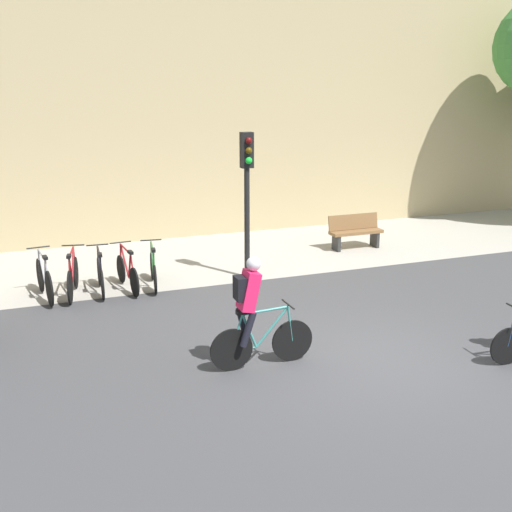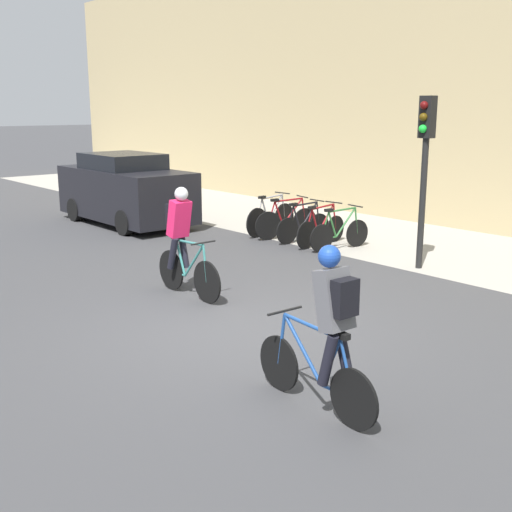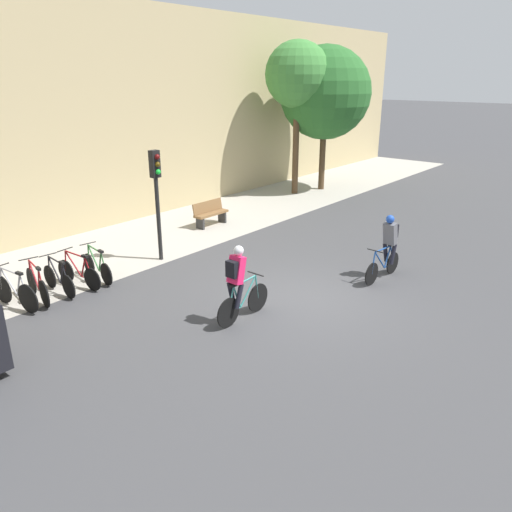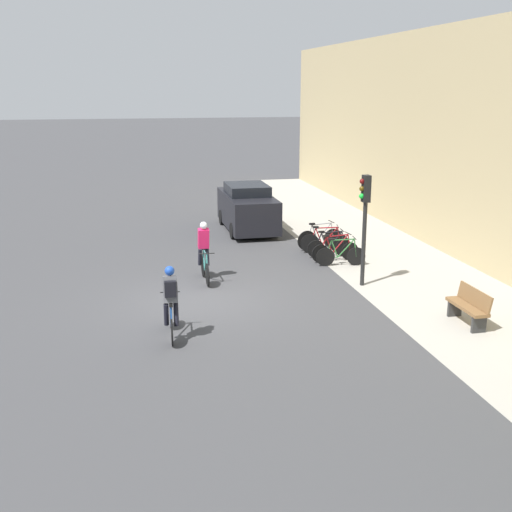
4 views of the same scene
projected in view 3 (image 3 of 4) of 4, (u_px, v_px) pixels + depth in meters
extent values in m
plane|color=#3D3D3F|center=(303.00, 298.00, 12.30)|extent=(200.00, 200.00, 0.00)
cube|color=#A39E93|center=(133.00, 243.00, 16.34)|extent=(44.00, 4.50, 0.01)
cube|color=tan|center=(75.00, 119.00, 16.56)|extent=(44.00, 0.60, 7.65)
cylinder|color=black|center=(258.00, 298.00, 11.52)|extent=(0.68, 0.04, 0.68)
cylinder|color=black|center=(228.00, 313.00, 10.79)|extent=(0.68, 0.04, 0.68)
cylinder|color=teal|center=(248.00, 291.00, 11.17)|extent=(0.56, 0.04, 0.62)
cylinder|color=teal|center=(237.00, 297.00, 10.91)|extent=(0.26, 0.04, 0.58)
cylinder|color=teal|center=(245.00, 281.00, 11.00)|extent=(0.75, 0.04, 0.07)
cylinder|color=teal|center=(235.00, 310.00, 10.94)|extent=(0.41, 0.03, 0.05)
cylinder|color=teal|center=(231.00, 300.00, 10.76)|extent=(0.21, 0.03, 0.56)
cylinder|color=teal|center=(257.00, 287.00, 11.39)|extent=(0.12, 0.04, 0.58)
cylinder|color=black|center=(256.00, 274.00, 11.25)|extent=(0.03, 0.46, 0.03)
cube|color=black|center=(233.00, 285.00, 10.72)|extent=(0.20, 0.08, 0.06)
cube|color=#EA1E56|center=(236.00, 270.00, 10.68)|extent=(0.32, 0.32, 0.63)
sphere|color=silver|center=(239.00, 251.00, 10.59)|extent=(0.22, 0.22, 0.22)
cylinder|color=black|center=(239.00, 296.00, 10.77)|extent=(0.27, 0.11, 0.56)
cylinder|color=black|center=(231.00, 294.00, 10.90)|extent=(0.24, 0.11, 0.56)
cube|color=black|center=(232.00, 269.00, 10.56)|extent=(0.14, 0.26, 0.36)
cylinder|color=black|center=(372.00, 274.00, 12.98)|extent=(0.61, 0.07, 0.61)
cylinder|color=black|center=(393.00, 263.00, 13.75)|extent=(0.61, 0.07, 0.61)
cylinder|color=#1E478C|center=(380.00, 260.00, 13.14)|extent=(0.61, 0.07, 0.62)
cylinder|color=#1E478C|center=(388.00, 257.00, 13.43)|extent=(0.28, 0.06, 0.58)
cylinder|color=#1E478C|center=(383.00, 249.00, 13.13)|extent=(0.83, 0.09, 0.07)
cylinder|color=#1E478C|center=(389.00, 265.00, 13.60)|extent=(0.45, 0.06, 0.05)
cylinder|color=#1E478C|center=(392.00, 254.00, 13.59)|extent=(0.23, 0.04, 0.56)
cylinder|color=#1E478C|center=(373.00, 263.00, 12.91)|extent=(0.13, 0.04, 0.59)
cylinder|color=black|center=(375.00, 251.00, 12.83)|extent=(0.05, 0.46, 0.03)
cube|color=black|center=(391.00, 244.00, 13.41)|extent=(0.20, 0.09, 0.06)
cube|color=#5B5B60|center=(390.00, 233.00, 13.23)|extent=(0.34, 0.34, 0.63)
sphere|color=#1E47AD|center=(390.00, 219.00, 13.03)|extent=(0.23, 0.23, 0.22)
cylinder|color=black|center=(386.00, 252.00, 13.53)|extent=(0.28, 0.12, 0.56)
cylinder|color=black|center=(393.00, 254.00, 13.39)|extent=(0.25, 0.12, 0.56)
cube|color=black|center=(393.00, 231.00, 13.31)|extent=(0.15, 0.27, 0.36)
cylinder|color=black|center=(2.00, 289.00, 11.94)|extent=(0.12, 0.71, 0.71)
cylinder|color=black|center=(28.00, 299.00, 11.43)|extent=(0.12, 0.71, 0.71)
cylinder|color=#99999E|center=(9.00, 281.00, 11.67)|extent=(0.11, 0.56, 0.62)
cylinder|color=#99999E|center=(19.00, 285.00, 11.48)|extent=(0.07, 0.26, 0.58)
cylinder|color=#99999E|center=(10.00, 271.00, 11.51)|extent=(0.13, 0.75, 0.07)
cylinder|color=#99999E|center=(23.00, 297.00, 11.53)|extent=(0.08, 0.41, 0.05)
cylinder|color=#99999E|center=(24.00, 287.00, 11.38)|extent=(0.06, 0.21, 0.56)
cylinder|color=#99999E|center=(1.00, 278.00, 11.82)|extent=(0.05, 0.12, 0.58)
cylinder|color=black|center=(0.00, 266.00, 11.68)|extent=(0.46, 0.09, 0.03)
cube|color=black|center=(19.00, 273.00, 11.32)|extent=(0.10, 0.21, 0.06)
cylinder|color=black|center=(31.00, 281.00, 12.46)|extent=(0.17, 0.67, 0.67)
cylinder|color=black|center=(44.00, 294.00, 11.72)|extent=(0.17, 0.67, 0.67)
cylinder|color=maroon|center=(34.00, 275.00, 12.11)|extent=(0.15, 0.56, 0.62)
cylinder|color=maroon|center=(39.00, 280.00, 11.84)|extent=(0.09, 0.27, 0.58)
cylinder|color=maroon|center=(33.00, 265.00, 11.93)|extent=(0.19, 0.75, 0.07)
cylinder|color=maroon|center=(42.00, 292.00, 11.87)|extent=(0.11, 0.41, 0.05)
cylinder|color=maroon|center=(41.00, 282.00, 11.69)|extent=(0.07, 0.22, 0.56)
cylinder|color=maroon|center=(30.00, 271.00, 12.34)|extent=(0.06, 0.12, 0.59)
cylinder|color=black|center=(28.00, 259.00, 12.19)|extent=(0.46, 0.12, 0.03)
cube|color=black|center=(38.00, 269.00, 11.65)|extent=(0.12, 0.21, 0.06)
cylinder|color=black|center=(50.00, 277.00, 12.82)|extent=(0.07, 0.61, 0.61)
cylinder|color=black|center=(69.00, 287.00, 12.19)|extent=(0.07, 0.61, 0.61)
cylinder|color=black|center=(55.00, 270.00, 12.51)|extent=(0.07, 0.54, 0.62)
cylinder|color=black|center=(62.00, 274.00, 12.28)|extent=(0.05, 0.25, 0.58)
cylinder|color=black|center=(55.00, 260.00, 12.34)|extent=(0.08, 0.72, 0.07)
cylinder|color=black|center=(65.00, 285.00, 12.32)|extent=(0.05, 0.39, 0.05)
cylinder|color=black|center=(65.00, 276.00, 12.16)|extent=(0.04, 0.21, 0.56)
cylinder|color=black|center=(49.00, 267.00, 12.69)|extent=(0.04, 0.12, 0.58)
cylinder|color=black|center=(48.00, 255.00, 12.55)|extent=(0.46, 0.05, 0.03)
cube|color=black|center=(62.00, 263.00, 12.11)|extent=(0.09, 0.20, 0.06)
cylinder|color=black|center=(66.00, 271.00, 13.19)|extent=(0.10, 0.61, 0.61)
cylinder|color=black|center=(92.00, 280.00, 12.63)|extent=(0.10, 0.61, 0.61)
cylinder|color=maroon|center=(73.00, 264.00, 12.90)|extent=(0.10, 0.58, 0.62)
cylinder|color=maroon|center=(83.00, 267.00, 12.70)|extent=(0.07, 0.27, 0.58)
cylinder|color=maroon|center=(75.00, 254.00, 12.74)|extent=(0.12, 0.79, 0.07)
cylinder|color=maroon|center=(87.00, 278.00, 12.74)|extent=(0.07, 0.43, 0.05)
cylinder|color=maroon|center=(89.00, 269.00, 12.59)|extent=(0.05, 0.22, 0.56)
cylinder|color=maroon|center=(66.00, 261.00, 13.07)|extent=(0.05, 0.12, 0.59)
cylinder|color=black|center=(65.00, 249.00, 12.93)|extent=(0.46, 0.07, 0.03)
cube|color=black|center=(85.00, 256.00, 12.53)|extent=(0.10, 0.21, 0.06)
cylinder|color=black|center=(89.00, 264.00, 13.66)|extent=(0.12, 0.61, 0.61)
cylinder|color=black|center=(106.00, 274.00, 12.96)|extent=(0.12, 0.61, 0.61)
cylinder|color=#2D6B33|center=(94.00, 258.00, 13.33)|extent=(0.11, 0.55, 0.62)
cylinder|color=#2D6B33|center=(100.00, 262.00, 13.07)|extent=(0.07, 0.26, 0.58)
cylinder|color=#2D6B33|center=(94.00, 249.00, 13.15)|extent=(0.14, 0.75, 0.07)
cylinder|color=#2D6B33|center=(103.00, 273.00, 13.11)|extent=(0.09, 0.40, 0.05)
cylinder|color=#2D6B33|center=(104.00, 264.00, 12.93)|extent=(0.06, 0.21, 0.56)
cylinder|color=#2D6B33|center=(89.00, 255.00, 13.53)|extent=(0.05, 0.12, 0.58)
cylinder|color=black|center=(88.00, 243.00, 13.39)|extent=(0.46, 0.09, 0.03)
cube|color=black|center=(101.00, 251.00, 12.89)|extent=(0.11, 0.21, 0.06)
cylinder|color=black|center=(158.00, 207.00, 14.35)|extent=(0.12, 0.12, 3.23)
cube|color=black|center=(155.00, 164.00, 13.93)|extent=(0.26, 0.20, 0.76)
sphere|color=#590C0C|center=(157.00, 157.00, 13.78)|extent=(0.15, 0.15, 0.15)
sphere|color=#4C380A|center=(158.00, 164.00, 13.85)|extent=(0.15, 0.15, 0.15)
sphere|color=green|center=(158.00, 172.00, 13.92)|extent=(0.15, 0.15, 0.15)
cube|color=brown|center=(211.00, 214.00, 18.09)|extent=(1.43, 0.40, 0.08)
cube|color=brown|center=(207.00, 206.00, 18.12)|extent=(1.43, 0.12, 0.40)
cube|color=#2D2D2D|center=(200.00, 223.00, 17.76)|extent=(0.08, 0.36, 0.45)
cube|color=#2D2D2D|center=(222.00, 216.00, 18.58)|extent=(0.08, 0.36, 0.45)
cylinder|color=#4C3823|center=(296.00, 147.00, 22.53)|extent=(0.28, 0.28, 4.29)
sphere|color=#3D7F38|center=(298.00, 74.00, 21.48)|extent=(2.85, 2.85, 2.85)
cylinder|color=#4C3823|center=(322.00, 157.00, 23.60)|extent=(0.28, 0.28, 3.08)
sphere|color=#286028|center=(325.00, 93.00, 22.61)|extent=(4.15, 4.15, 4.15)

